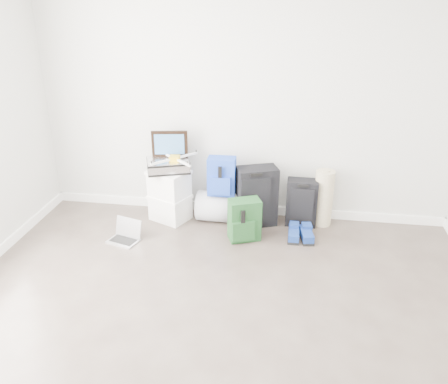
% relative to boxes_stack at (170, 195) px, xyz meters
% --- Properties ---
extents(ground, '(5.00, 5.00, 0.00)m').
position_rel_boxes_stack_xyz_m(ground, '(0.78, -2.20, -0.29)').
color(ground, '#3B312B').
rests_on(ground, ground).
extents(room_envelope, '(4.52, 5.02, 2.71)m').
position_rel_boxes_stack_xyz_m(room_envelope, '(0.78, -2.19, 1.43)').
color(room_envelope, beige).
rests_on(room_envelope, ground).
extents(boxes_stack, '(0.51, 0.47, 0.58)m').
position_rel_boxes_stack_xyz_m(boxes_stack, '(0.00, 0.00, 0.00)').
color(boxes_stack, white).
rests_on(boxes_stack, ground).
extents(briefcase, '(0.52, 0.45, 0.13)m').
position_rel_boxes_stack_xyz_m(briefcase, '(0.00, 0.00, 0.35)').
color(briefcase, '#B2B2B7').
rests_on(briefcase, boxes_stack).
extents(painting, '(0.39, 0.09, 0.29)m').
position_rel_boxes_stack_xyz_m(painting, '(0.00, 0.10, 0.56)').
color(painting, black).
rests_on(painting, briefcase).
extents(drone, '(0.45, 0.45, 0.05)m').
position_rel_boxes_stack_xyz_m(drone, '(0.08, -0.02, 0.44)').
color(drone, gold).
rests_on(drone, briefcase).
extents(duffel_bag, '(0.56, 0.36, 0.34)m').
position_rel_boxes_stack_xyz_m(duffel_bag, '(0.58, 0.04, -0.12)').
color(duffel_bag, gray).
rests_on(duffel_bag, ground).
extents(blue_backpack, '(0.30, 0.23, 0.42)m').
position_rel_boxes_stack_xyz_m(blue_backpack, '(0.58, 0.01, 0.25)').
color(blue_backpack, '#1B30B2').
rests_on(blue_backpack, duffel_bag).
extents(large_suitcase, '(0.48, 0.40, 0.66)m').
position_rel_boxes_stack_xyz_m(large_suitcase, '(0.96, 0.03, 0.04)').
color(large_suitcase, black).
rests_on(large_suitcase, ground).
extents(green_backpack, '(0.36, 0.33, 0.44)m').
position_rel_boxes_stack_xyz_m(green_backpack, '(0.87, -0.34, -0.08)').
color(green_backpack, black).
rests_on(green_backpack, ground).
extents(carry_on, '(0.34, 0.22, 0.52)m').
position_rel_boxes_stack_xyz_m(carry_on, '(1.45, 0.09, -0.03)').
color(carry_on, black).
rests_on(carry_on, ground).
extents(shoes, '(0.27, 0.31, 0.10)m').
position_rel_boxes_stack_xyz_m(shoes, '(1.45, -0.24, -0.24)').
color(shoes, black).
rests_on(shoes, ground).
extents(rolled_rug, '(0.20, 0.20, 0.62)m').
position_rel_boxes_stack_xyz_m(rolled_rug, '(1.68, 0.14, 0.02)').
color(rolled_rug, tan).
rests_on(rolled_rug, ground).
extents(laptop, '(0.35, 0.30, 0.22)m').
position_rel_boxes_stack_xyz_m(laptop, '(-0.34, -0.54, -0.24)').
color(laptop, '#BBBBC0').
rests_on(laptop, ground).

